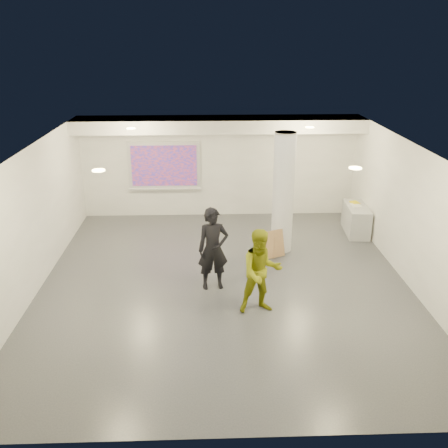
{
  "coord_description": "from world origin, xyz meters",
  "views": [
    {
      "loc": [
        -0.37,
        -9.79,
        5.15
      ],
      "look_at": [
        0.0,
        0.4,
        1.25
      ],
      "focal_mm": 40.0,
      "sensor_mm": 36.0,
      "label": 1
    }
  ],
  "objects_px": {
    "credenza": "(356,219)",
    "column": "(283,193)",
    "projection_screen": "(164,166)",
    "man": "(261,272)",
    "woman": "(213,249)"
  },
  "relations": [
    {
      "from": "credenza",
      "to": "column",
      "type": "bearing_deg",
      "value": -149.6
    },
    {
      "from": "woman",
      "to": "man",
      "type": "relative_size",
      "value": 1.05
    },
    {
      "from": "man",
      "to": "woman",
      "type": "bearing_deg",
      "value": 122.63
    },
    {
      "from": "projection_screen",
      "to": "man",
      "type": "relative_size",
      "value": 1.23
    },
    {
      "from": "credenza",
      "to": "man",
      "type": "bearing_deg",
      "value": -122.63
    },
    {
      "from": "column",
      "to": "man",
      "type": "relative_size",
      "value": 1.75
    },
    {
      "from": "column",
      "to": "man",
      "type": "height_order",
      "value": "column"
    },
    {
      "from": "projection_screen",
      "to": "column",
      "type": "bearing_deg",
      "value": -40.56
    },
    {
      "from": "projection_screen",
      "to": "credenza",
      "type": "distance_m",
      "value": 5.66
    },
    {
      "from": "column",
      "to": "credenza",
      "type": "xyz_separation_m",
      "value": [
        2.22,
        1.08,
        -1.11
      ]
    },
    {
      "from": "column",
      "to": "credenza",
      "type": "height_order",
      "value": "column"
    },
    {
      "from": "credenza",
      "to": "woman",
      "type": "bearing_deg",
      "value": -138.18
    },
    {
      "from": "projection_screen",
      "to": "man",
      "type": "distance_m",
      "value": 6.1
    },
    {
      "from": "credenza",
      "to": "man",
      "type": "height_order",
      "value": "man"
    },
    {
      "from": "projection_screen",
      "to": "credenza",
      "type": "xyz_separation_m",
      "value": [
        5.32,
        -1.57,
        -1.14
      ]
    }
  ]
}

